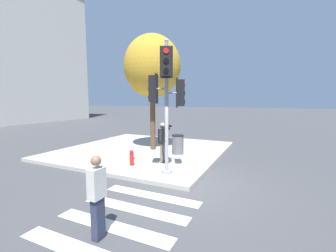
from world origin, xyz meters
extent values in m
plane|color=#424244|center=(0.00, 0.00, 0.00)|extent=(160.00, 160.00, 0.00)
cube|color=#ADA89E|center=(3.50, 3.50, 0.07)|extent=(8.00, 8.00, 0.15)
cube|color=silver|center=(-1.20, 0.40, 0.00)|extent=(0.41, 2.92, 0.01)
cube|color=silver|center=(-2.08, 0.40, 0.00)|extent=(0.41, 2.92, 0.01)
cube|color=silver|center=(-2.96, 0.40, 0.00)|extent=(0.41, 2.92, 0.01)
cube|color=silver|center=(-3.84, 0.40, 0.00)|extent=(0.41, 2.92, 0.01)
cylinder|color=#939399|center=(0.40, 0.68, 0.21)|extent=(0.38, 0.38, 0.12)
cylinder|color=#939399|center=(0.40, 0.68, 2.47)|extent=(0.13, 0.13, 4.40)
sphere|color=#939399|center=(0.40, 0.68, 4.71)|extent=(0.14, 0.14, 0.14)
cylinder|color=#939399|center=(0.34, 0.89, 3.13)|extent=(0.13, 0.30, 0.05)
cube|color=black|center=(0.27, 1.15, 3.13)|extent=(0.35, 0.31, 0.90)
cube|color=black|center=(0.31, 1.02, 3.13)|extent=(0.41, 0.14, 1.02)
cylinder|color=red|center=(0.23, 1.28, 3.43)|extent=(0.17, 0.08, 0.17)
cylinder|color=black|center=(0.23, 1.28, 3.13)|extent=(0.17, 0.08, 0.17)
cylinder|color=black|center=(0.23, 1.28, 2.83)|extent=(0.17, 0.08, 0.17)
cylinder|color=#939399|center=(0.50, 0.50, 2.98)|extent=(0.19, 0.29, 0.05)
cube|color=black|center=(0.63, 0.26, 2.98)|extent=(0.38, 0.35, 0.90)
cube|color=black|center=(0.57, 0.38, 2.98)|extent=(0.38, 0.22, 1.02)
cylinder|color=red|center=(0.69, 0.14, 3.28)|extent=(0.16, 0.11, 0.17)
cylinder|color=black|center=(0.69, 0.14, 2.98)|extent=(0.16, 0.11, 0.17)
cylinder|color=black|center=(0.69, 0.14, 2.68)|extent=(0.16, 0.11, 0.17)
cylinder|color=#939399|center=(0.21, 0.60, 3.96)|extent=(0.29, 0.17, 0.05)
cube|color=black|center=(-0.04, 0.49, 3.96)|extent=(0.34, 0.37, 0.90)
cube|color=black|center=(0.08, 0.54, 3.96)|extent=(0.19, 0.39, 1.02)
cylinder|color=red|center=(-0.16, 0.43, 4.26)|extent=(0.10, 0.17, 0.17)
cylinder|color=black|center=(-0.16, 0.43, 3.96)|extent=(0.10, 0.17, 0.17)
cylinder|color=black|center=(-0.16, 0.43, 3.66)|extent=(0.10, 0.17, 0.17)
cube|color=black|center=(1.49, 1.38, 0.17)|extent=(0.09, 0.24, 0.05)
cube|color=black|center=(1.69, 1.38, 0.17)|extent=(0.09, 0.24, 0.05)
cylinder|color=#6B6051|center=(1.49, 1.44, 0.56)|extent=(0.11, 0.11, 0.82)
cylinder|color=#6B6051|center=(1.69, 1.44, 0.56)|extent=(0.11, 0.11, 0.82)
cube|color=#232326|center=(1.59, 1.44, 1.26)|extent=(0.40, 0.22, 0.58)
sphere|color=tan|center=(1.59, 1.44, 1.71)|extent=(0.20, 0.20, 0.20)
cube|color=black|center=(1.59, 1.13, 1.69)|extent=(0.12, 0.10, 0.09)
cylinder|color=black|center=(1.59, 1.06, 1.69)|extent=(0.06, 0.08, 0.06)
cylinder|color=#232326|center=(1.46, 1.30, 1.62)|extent=(0.23, 0.35, 0.22)
cylinder|color=#232326|center=(1.73, 1.30, 1.62)|extent=(0.23, 0.35, 0.22)
cube|color=#B7B2A8|center=(1.87, 1.46, 1.02)|extent=(0.10, 0.20, 0.26)
cube|color=#282D42|center=(-3.42, 0.37, 0.42)|extent=(0.24, 0.16, 0.84)
cube|color=beige|center=(-3.42, 0.37, 1.14)|extent=(0.34, 0.20, 0.60)
sphere|color=#8C664C|center=(-3.42, 0.37, 1.59)|extent=(0.20, 0.20, 0.20)
cylinder|color=brown|center=(3.66, 3.03, 1.80)|extent=(0.27, 0.27, 3.30)
ellipsoid|color=#BC8E28|center=(3.66, 3.03, 4.46)|extent=(2.89, 2.89, 3.18)
cylinder|color=red|center=(0.68, 2.36, 0.40)|extent=(0.16, 0.16, 0.50)
sphere|color=red|center=(0.68, 2.36, 0.70)|extent=(0.15, 0.15, 0.15)
cylinder|color=red|center=(0.68, 2.25, 0.45)|extent=(0.07, 0.06, 0.07)
cylinder|color=#5B5B60|center=(3.24, 1.43, 0.59)|extent=(0.56, 0.56, 0.89)
cylinder|color=black|center=(3.24, 1.43, 1.05)|extent=(0.58, 0.58, 0.04)
cube|color=beige|center=(10.30, 27.15, 8.48)|extent=(17.84, 8.91, 16.95)
camera|label=1|loc=(-6.62, -2.64, 2.74)|focal=24.00mm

